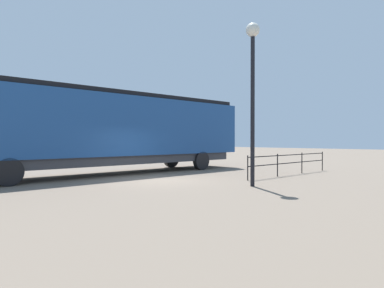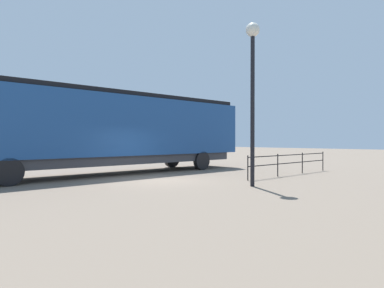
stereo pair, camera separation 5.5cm
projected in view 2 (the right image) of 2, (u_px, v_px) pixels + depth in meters
ground_plane at (158, 181)px, 15.18m from camera, size 120.00×120.00×0.00m
locomotive at (120, 129)px, 18.32m from camera, size 3.06×16.53×4.25m
lamp_post at (253, 69)px, 13.24m from camera, size 0.54×0.54×6.28m
platform_fence at (291, 161)px, 17.64m from camera, size 0.05×7.20×1.11m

